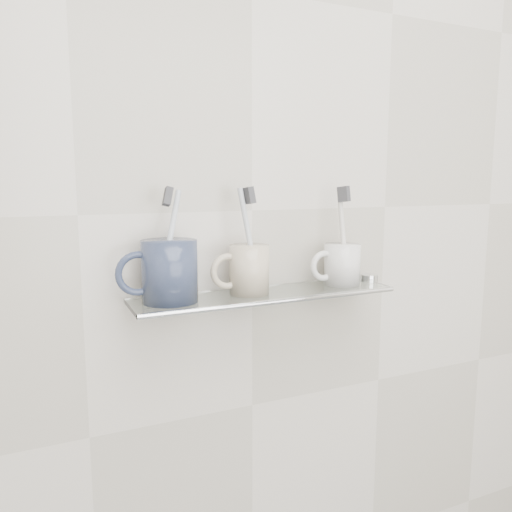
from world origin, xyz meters
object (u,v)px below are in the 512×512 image
mug_left (170,271)px  mug_center (249,270)px  mug_right (342,264)px  shelf_glass (266,295)px

mug_left → mug_center: size_ratio=1.18×
mug_right → mug_left: bearing=-155.7°
mug_center → mug_left: bearing=-160.0°
mug_left → mug_center: bearing=22.0°
shelf_glass → mug_center: mug_center is taller
mug_right → mug_center: bearing=-155.7°
mug_left → mug_center: 0.15m
shelf_glass → mug_left: bearing=178.4°
mug_left → mug_center: (0.15, 0.00, -0.01)m
mug_left → mug_right: mug_left is taller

